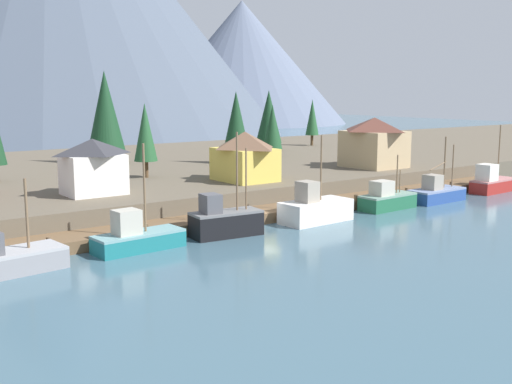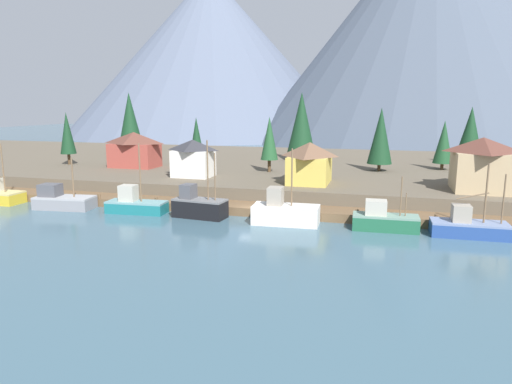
{
  "view_description": "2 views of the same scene",
  "coord_description": "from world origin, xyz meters",
  "px_view_note": "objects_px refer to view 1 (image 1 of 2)",
  "views": [
    {
      "loc": [
        -34.23,
        -45.07,
        12.26
      ],
      "look_at": [
        1.36,
        3.29,
        2.51
      ],
      "focal_mm": 43.7,
      "sensor_mm": 36.0,
      "label": 1
    },
    {
      "loc": [
        14.67,
        -49.08,
        12.68
      ],
      "look_at": [
        0.06,
        2.33,
        2.51
      ],
      "focal_mm": 32.19,
      "sensor_mm": 36.0,
      "label": 2
    }
  ],
  "objects_px": {
    "fishing_boat_white": "(315,209)",
    "house_white": "(93,166)",
    "fishing_boat_red": "(492,182)",
    "conifer_near_left": "(236,123)",
    "conifer_far_right": "(273,127)",
    "fishing_boat_green": "(387,199)",
    "conifer_near_right": "(145,133)",
    "house_yellow": "(245,156)",
    "conifer_far_left": "(269,117)",
    "fishing_boat_teal": "(137,237)",
    "conifer_back_right": "(312,118)",
    "fishing_boat_grey": "(6,259)",
    "fishing_boat_black": "(225,221)",
    "conifer_mid_left": "(105,112)",
    "fishing_boat_blue": "(436,193)",
    "house_tan": "(374,142)"
  },
  "relations": [
    {
      "from": "fishing_boat_white",
      "to": "fishing_boat_green",
      "type": "relative_size",
      "value": 1.23
    },
    {
      "from": "fishing_boat_grey",
      "to": "conifer_near_left",
      "type": "height_order",
      "value": "conifer_near_left"
    },
    {
      "from": "conifer_near_right",
      "to": "conifer_near_left",
      "type": "bearing_deg",
      "value": 18.85
    },
    {
      "from": "conifer_far_right",
      "to": "conifer_mid_left",
      "type": "bearing_deg",
      "value": 166.06
    },
    {
      "from": "fishing_boat_blue",
      "to": "house_tan",
      "type": "height_order",
      "value": "house_tan"
    },
    {
      "from": "fishing_boat_grey",
      "to": "conifer_near_left",
      "type": "distance_m",
      "value": 46.52
    },
    {
      "from": "fishing_boat_grey",
      "to": "conifer_far_left",
      "type": "relative_size",
      "value": 0.75
    },
    {
      "from": "fishing_boat_white",
      "to": "house_white",
      "type": "relative_size",
      "value": 1.45
    },
    {
      "from": "fishing_boat_green",
      "to": "conifer_near_left",
      "type": "bearing_deg",
      "value": 90.0
    },
    {
      "from": "house_tan",
      "to": "house_white",
      "type": "height_order",
      "value": "house_tan"
    },
    {
      "from": "fishing_boat_white",
      "to": "house_tan",
      "type": "xyz_separation_m",
      "value": [
        21.24,
        12.51,
        4.52
      ]
    },
    {
      "from": "fishing_boat_black",
      "to": "conifer_near_right",
      "type": "xyz_separation_m",
      "value": [
        3.04,
        20.75,
        6.32
      ]
    },
    {
      "from": "conifer_far_right",
      "to": "house_yellow",
      "type": "bearing_deg",
      "value": -134.53
    },
    {
      "from": "fishing_boat_white",
      "to": "conifer_far_right",
      "type": "relative_size",
      "value": 1.05
    },
    {
      "from": "conifer_near_left",
      "to": "fishing_boat_grey",
      "type": "bearing_deg",
      "value": -144.42
    },
    {
      "from": "fishing_boat_teal",
      "to": "conifer_near_right",
      "type": "xyz_separation_m",
      "value": [
        11.21,
        20.74,
        6.59
      ]
    },
    {
      "from": "conifer_near_right",
      "to": "conifer_far_left",
      "type": "xyz_separation_m",
      "value": [
        30.91,
        17.34,
        0.47
      ]
    },
    {
      "from": "fishing_boat_teal",
      "to": "house_tan",
      "type": "height_order",
      "value": "house_tan"
    },
    {
      "from": "fishing_boat_white",
      "to": "conifer_mid_left",
      "type": "xyz_separation_m",
      "value": [
        -5.02,
        36.83,
        8.26
      ]
    },
    {
      "from": "fishing_boat_grey",
      "to": "house_tan",
      "type": "xyz_separation_m",
      "value": [
        49.4,
        12.74,
        4.72
      ]
    },
    {
      "from": "fishing_boat_red",
      "to": "house_white",
      "type": "height_order",
      "value": "fishing_boat_red"
    },
    {
      "from": "fishing_boat_teal",
      "to": "house_yellow",
      "type": "distance_m",
      "value": 22.78
    },
    {
      "from": "fishing_boat_green",
      "to": "fishing_boat_red",
      "type": "bearing_deg",
      "value": -2.43
    },
    {
      "from": "house_tan",
      "to": "fishing_boat_white",
      "type": "bearing_deg",
      "value": -149.52
    },
    {
      "from": "fishing_boat_white",
      "to": "conifer_back_right",
      "type": "xyz_separation_m",
      "value": [
        36.31,
        41.63,
        6.29
      ]
    },
    {
      "from": "conifer_near_right",
      "to": "fishing_boat_white",
      "type": "bearing_deg",
      "value": -71.39
    },
    {
      "from": "conifer_back_right",
      "to": "fishing_boat_white",
      "type": "bearing_deg",
      "value": -131.1
    },
    {
      "from": "conifer_near_right",
      "to": "fishing_boat_teal",
      "type": "bearing_deg",
      "value": -118.4
    },
    {
      "from": "conifer_near_right",
      "to": "conifer_back_right",
      "type": "xyz_separation_m",
      "value": [
        43.36,
        20.67,
        -0.09
      ]
    },
    {
      "from": "fishing_boat_white",
      "to": "conifer_back_right",
      "type": "relative_size",
      "value": 0.99
    },
    {
      "from": "house_yellow",
      "to": "house_tan",
      "type": "bearing_deg",
      "value": 0.63
    },
    {
      "from": "fishing_boat_grey",
      "to": "fishing_boat_black",
      "type": "xyz_separation_m",
      "value": [
        18.07,
        0.44,
        0.26
      ]
    },
    {
      "from": "fishing_boat_blue",
      "to": "house_yellow",
      "type": "distance_m",
      "value": 21.84
    },
    {
      "from": "fishing_boat_green",
      "to": "house_yellow",
      "type": "height_order",
      "value": "house_yellow"
    },
    {
      "from": "conifer_near_left",
      "to": "conifer_far_right",
      "type": "relative_size",
      "value": 1.26
    },
    {
      "from": "fishing_boat_white",
      "to": "conifer_near_left",
      "type": "bearing_deg",
      "value": 68.1
    },
    {
      "from": "conifer_back_right",
      "to": "conifer_far_left",
      "type": "distance_m",
      "value": 12.9
    },
    {
      "from": "fishing_boat_black",
      "to": "house_tan",
      "type": "bearing_deg",
      "value": 27.29
    },
    {
      "from": "fishing_boat_blue",
      "to": "house_white",
      "type": "height_order",
      "value": "house_white"
    },
    {
      "from": "fishing_boat_grey",
      "to": "fishing_boat_red",
      "type": "height_order",
      "value": "fishing_boat_red"
    },
    {
      "from": "house_yellow",
      "to": "house_white",
      "type": "height_order",
      "value": "house_yellow"
    },
    {
      "from": "fishing_boat_teal",
      "to": "house_white",
      "type": "height_order",
      "value": "fishing_boat_teal"
    },
    {
      "from": "fishing_boat_teal",
      "to": "conifer_mid_left",
      "type": "height_order",
      "value": "conifer_mid_left"
    },
    {
      "from": "fishing_boat_teal",
      "to": "fishing_boat_green",
      "type": "height_order",
      "value": "fishing_boat_teal"
    },
    {
      "from": "fishing_boat_red",
      "to": "house_yellow",
      "type": "height_order",
      "value": "fishing_boat_red"
    },
    {
      "from": "house_yellow",
      "to": "house_tan",
      "type": "relative_size",
      "value": 0.92
    },
    {
      "from": "fishing_boat_grey",
      "to": "conifer_back_right",
      "type": "height_order",
      "value": "conifer_back_right"
    },
    {
      "from": "house_yellow",
      "to": "house_tan",
      "type": "height_order",
      "value": "house_tan"
    },
    {
      "from": "fishing_boat_red",
      "to": "conifer_mid_left",
      "type": "xyz_separation_m",
      "value": [
        -34.29,
        36.5,
        8.31
      ]
    },
    {
      "from": "house_yellow",
      "to": "house_white",
      "type": "bearing_deg",
      "value": 176.59
    }
  ]
}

